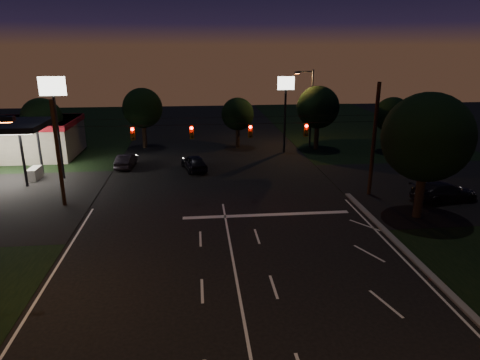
{
  "coord_description": "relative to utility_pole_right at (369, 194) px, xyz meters",
  "views": [
    {
      "loc": [
        -1.82,
        -16.65,
        11.64
      ],
      "look_at": [
        0.97,
        10.53,
        3.0
      ],
      "focal_mm": 32.0,
      "sensor_mm": 36.0,
      "label": 1
    }
  ],
  "objects": [
    {
      "name": "street_light_right_far",
      "position": [
        -0.76,
        17.0,
        5.24
      ],
      "size": [
        2.2,
        0.35,
        9.0
      ],
      "color": "black",
      "rests_on": "ground"
    },
    {
      "name": "utility_pole_right",
      "position": [
        0.0,
        0.0,
        0.0
      ],
      "size": [
        0.3,
        0.3,
        9.0
      ],
      "primitive_type": "cylinder",
      "color": "black",
      "rests_on": "ground"
    },
    {
      "name": "tree_far_b",
      "position": [
        -19.98,
        19.13,
        4.61
      ],
      "size": [
        4.6,
        4.6,
        6.98
      ],
      "color": "black",
      "rests_on": "ground"
    },
    {
      "name": "car_oncoming_b",
      "position": [
        -20.92,
        10.34,
        0.67
      ],
      "size": [
        1.74,
        4.16,
        1.34
      ],
      "primitive_type": "imported",
      "rotation": [
        0.0,
        0.0,
        3.06
      ],
      "color": "black",
      "rests_on": "ground"
    },
    {
      "name": "cross_street_right",
      "position": [
        8.0,
        1.0,
        0.0
      ],
      "size": [
        20.0,
        16.0,
        0.02
      ],
      "primitive_type": "cube",
      "color": "black",
      "rests_on": "ground"
    },
    {
      "name": "tree_far_c",
      "position": [
        -8.98,
        18.1,
        3.9
      ],
      "size": [
        3.8,
        3.8,
        5.86
      ],
      "color": "black",
      "rests_on": "ground"
    },
    {
      "name": "tree_far_e",
      "position": [
        8.02,
        14.11,
        4.11
      ],
      "size": [
        4.0,
        4.0,
        6.18
      ],
      "color": "black",
      "rests_on": "ground"
    },
    {
      "name": "tree_far_a",
      "position": [
        -29.98,
        15.12,
        4.26
      ],
      "size": [
        4.2,
        4.2,
        6.42
      ],
      "color": "black",
      "rests_on": "ground"
    },
    {
      "name": "tree_far_d",
      "position": [
        0.02,
        16.13,
        4.83
      ],
      "size": [
        4.8,
        4.8,
        7.3
      ],
      "color": "black",
      "rests_on": "ground"
    },
    {
      "name": "ground",
      "position": [
        -12.0,
        -15.0,
        0.0
      ],
      "size": [
        140.0,
        140.0,
        0.0
      ],
      "primitive_type": "plane",
      "color": "black",
      "rests_on": "ground"
    },
    {
      "name": "car_oncoming_a",
      "position": [
        -14.18,
        8.65,
        0.76
      ],
      "size": [
        2.86,
        4.78,
        1.53
      ],
      "primitive_type": "imported",
      "rotation": [
        0.0,
        0.0,
        3.39
      ],
      "color": "black",
      "rests_on": "ground"
    },
    {
      "name": "gas_station",
      "position": [
        -33.86,
        15.39,
        2.38
      ],
      "size": [
        14.2,
        16.1,
        5.25
      ],
      "color": "gray",
      "rests_on": "ground"
    },
    {
      "name": "signal_span",
      "position": [
        -12.0,
        -0.04,
        5.5
      ],
      "size": [
        24.0,
        0.4,
        1.56
      ],
      "color": "black",
      "rests_on": "ground"
    },
    {
      "name": "car_cross",
      "position": [
        5.18,
        -2.09,
        0.77
      ],
      "size": [
        5.54,
        2.9,
        1.53
      ],
      "primitive_type": "imported",
      "rotation": [
        0.0,
        0.0,
        1.72
      ],
      "color": "black",
      "rests_on": "ground"
    },
    {
      "name": "stop_bar",
      "position": [
        -9.0,
        -3.5,
        0.01
      ],
      "size": [
        12.0,
        0.5,
        0.01
      ],
      "primitive_type": "cube",
      "color": "silver",
      "rests_on": "ground"
    },
    {
      "name": "pole_sign_left_near",
      "position": [
        -26.0,
        7.0,
        6.98
      ],
      "size": [
        2.2,
        0.3,
        9.1
      ],
      "color": "black",
      "rests_on": "ground"
    },
    {
      "name": "utility_pole_left",
      "position": [
        -24.0,
        0.0,
        0.0
      ],
      "size": [
        0.28,
        0.28,
        8.0
      ],
      "primitive_type": "cylinder",
      "color": "black",
      "rests_on": "ground"
    },
    {
      "name": "pole_sign_right",
      "position": [
        -4.0,
        15.0,
        6.24
      ],
      "size": [
        1.8,
        0.3,
        8.4
      ],
      "color": "black",
      "rests_on": "ground"
    },
    {
      "name": "tree_right_near",
      "position": [
        1.53,
        -4.83,
        5.68
      ],
      "size": [
        6.0,
        6.0,
        8.76
      ],
      "color": "black",
      "rests_on": "ground"
    }
  ]
}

